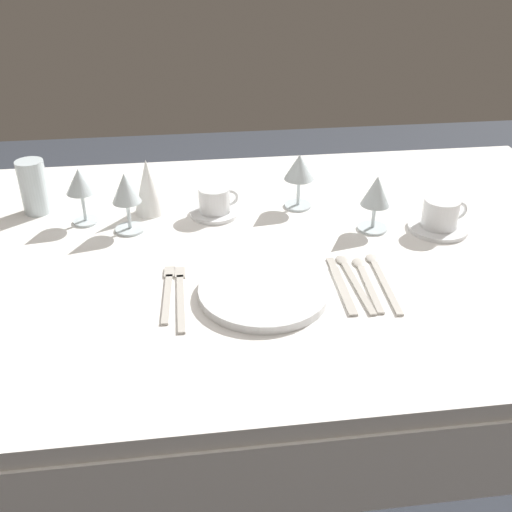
{
  "coord_description": "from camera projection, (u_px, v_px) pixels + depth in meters",
  "views": [
    {
      "loc": [
        -0.15,
        -1.17,
        1.4
      ],
      "look_at": [
        -0.01,
        -0.08,
        0.76
      ],
      "focal_mm": 41.33,
      "sensor_mm": 36.0,
      "label": 1
    }
  ],
  "objects": [
    {
      "name": "dinner_plate",
      "position": [
        264.0,
        291.0,
        1.17
      ],
      "size": [
        0.26,
        0.26,
        0.02
      ],
      "primitive_type": "cylinder",
      "color": "white",
      "rests_on": "dining_table"
    },
    {
      "name": "coffee_cup_right",
      "position": [
        441.0,
        213.0,
        1.39
      ],
      "size": [
        0.11,
        0.08,
        0.07
      ],
      "color": "white",
      "rests_on": "saucer_right"
    },
    {
      "name": "spoon_tea",
      "position": [
        380.0,
        275.0,
        1.23
      ],
      "size": [
        0.03,
        0.23,
        0.01
      ],
      "color": "beige",
      "rests_on": "dining_table"
    },
    {
      "name": "coffee_cup_left",
      "position": [
        215.0,
        199.0,
        1.47
      ],
      "size": [
        0.1,
        0.08,
        0.06
      ],
      "color": "white",
      "rests_on": "saucer_left"
    },
    {
      "name": "saucer_right",
      "position": [
        438.0,
        228.0,
        1.41
      ],
      "size": [
        0.14,
        0.14,
        0.01
      ],
      "primitive_type": "cylinder",
      "color": "white",
      "rests_on": "dining_table"
    },
    {
      "name": "fork_outer",
      "position": [
        181.0,
        295.0,
        1.17
      ],
      "size": [
        0.02,
        0.23,
        0.0
      ],
      "color": "beige",
      "rests_on": "dining_table"
    },
    {
      "name": "saucer_left",
      "position": [
        215.0,
        213.0,
        1.48
      ],
      "size": [
        0.12,
        0.12,
        0.01
      ],
      "primitive_type": "cylinder",
      "color": "white",
      "rests_on": "dining_table"
    },
    {
      "name": "dinner_knife",
      "position": [
        342.0,
        286.0,
        1.2
      ],
      "size": [
        0.02,
        0.21,
        0.0
      ],
      "color": "beige",
      "rests_on": "dining_table"
    },
    {
      "name": "spoon_dessert",
      "position": [
        365.0,
        277.0,
        1.23
      ],
      "size": [
        0.03,
        0.21,
        0.01
      ],
      "color": "beige",
      "rests_on": "dining_table"
    },
    {
      "name": "spoon_soup",
      "position": [
        351.0,
        276.0,
        1.23
      ],
      "size": [
        0.03,
        0.23,
        0.01
      ],
      "color": "beige",
      "rests_on": "dining_table"
    },
    {
      "name": "drink_tumbler",
      "position": [
        34.0,
        187.0,
        1.47
      ],
      "size": [
        0.07,
        0.07,
        0.14
      ],
      "color": "silver",
      "rests_on": "dining_table"
    },
    {
      "name": "fork_inner",
      "position": [
        168.0,
        291.0,
        1.18
      ],
      "size": [
        0.03,
        0.2,
        0.0
      ],
      "color": "beige",
      "rests_on": "dining_table"
    },
    {
      "name": "ground_plane",
      "position": [
        256.0,
        465.0,
        1.73
      ],
      "size": [
        6.0,
        6.0,
        0.0
      ],
      "primitive_type": "plane",
      "color": "#383D47"
    },
    {
      "name": "wine_glass_centre",
      "position": [
        299.0,
        170.0,
        1.48
      ],
      "size": [
        0.08,
        0.08,
        0.14
      ],
      "color": "silver",
      "rests_on": "dining_table"
    },
    {
      "name": "dining_table",
      "position": [
        256.0,
        275.0,
        1.39
      ],
      "size": [
        1.8,
        1.11,
        0.74
      ],
      "color": "white",
      "rests_on": "ground"
    },
    {
      "name": "wine_glass_right",
      "position": [
        126.0,
        192.0,
        1.36
      ],
      "size": [
        0.07,
        0.07,
        0.15
      ],
      "color": "silver",
      "rests_on": "dining_table"
    },
    {
      "name": "napkin_folded",
      "position": [
        148.0,
        187.0,
        1.46
      ],
      "size": [
        0.08,
        0.08,
        0.14
      ],
      "primitive_type": "cone",
      "color": "white",
      "rests_on": "dining_table"
    },
    {
      "name": "wine_glass_left",
      "position": [
        80.0,
        184.0,
        1.4
      ],
      "size": [
        0.07,
        0.07,
        0.14
      ],
      "color": "silver",
      "rests_on": "dining_table"
    },
    {
      "name": "wine_glass_far",
      "position": [
        376.0,
        194.0,
        1.37
      ],
      "size": [
        0.07,
        0.07,
        0.14
      ],
      "color": "silver",
      "rests_on": "dining_table"
    }
  ]
}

